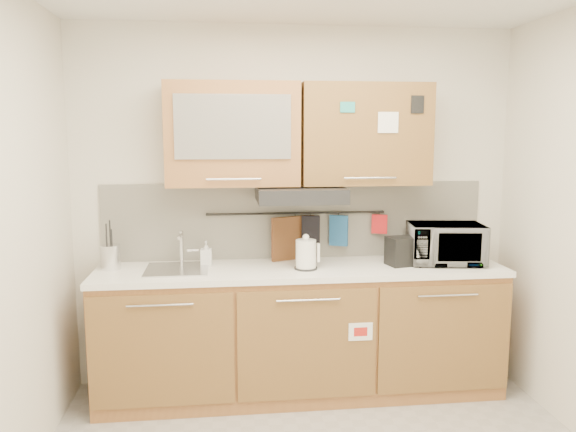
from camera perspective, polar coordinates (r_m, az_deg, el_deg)
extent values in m
plane|color=silver|center=(4.14, 0.78, 0.94)|extent=(3.20, 0.00, 3.20)
cube|color=#AB733C|center=(4.06, 1.31, -11.75)|extent=(2.80, 0.60, 0.88)
cube|color=black|center=(4.21, 1.30, -16.74)|extent=(2.80, 0.54, 0.10)
cube|color=brown|center=(3.74, -12.69, -13.26)|extent=(0.91, 0.02, 0.74)
cylinder|color=silver|center=(3.62, -12.89, -8.83)|extent=(0.41, 0.01, 0.01)
cube|color=brown|center=(3.76, 1.99, -12.95)|extent=(0.91, 0.02, 0.74)
cylinder|color=silver|center=(3.63, 2.07, -8.54)|extent=(0.41, 0.01, 0.01)
cube|color=brown|center=(4.00, 15.63, -11.93)|extent=(0.91, 0.02, 0.74)
cylinder|color=silver|center=(3.88, 15.96, -7.76)|extent=(0.41, 0.01, 0.01)
cube|color=white|center=(3.91, 1.36, -5.47)|extent=(2.82, 0.62, 0.04)
cube|color=silver|center=(4.14, 0.80, -0.45)|extent=(2.80, 0.02, 0.56)
cube|color=#AB733C|center=(3.90, -5.66, 8.24)|extent=(0.90, 0.35, 0.70)
cube|color=silver|center=(3.71, -5.62, 9.01)|extent=(0.76, 0.02, 0.42)
cube|color=brown|center=(4.02, 7.71, 8.21)|extent=(0.90, 0.35, 0.70)
cube|color=white|center=(3.88, 10.14, 9.34)|extent=(0.14, 0.00, 0.14)
cube|color=black|center=(3.88, 1.26, 2.22)|extent=(0.60, 0.46, 0.10)
cube|color=silver|center=(3.90, -11.20, -5.47)|extent=(0.42, 0.40, 0.03)
cylinder|color=silver|center=(4.02, -10.79, -3.19)|extent=(0.03, 0.03, 0.24)
cylinder|color=silver|center=(3.93, -10.91, -1.99)|extent=(0.02, 0.18, 0.02)
cylinder|color=black|center=(4.10, 0.87, 0.29)|extent=(1.30, 0.02, 0.02)
cylinder|color=silver|center=(4.01, -17.58, -4.00)|extent=(0.16, 0.16, 0.17)
cylinder|color=black|center=(4.01, -17.91, -2.95)|extent=(0.01, 0.01, 0.31)
cylinder|color=black|center=(3.98, -17.42, -3.26)|extent=(0.01, 0.01, 0.28)
cylinder|color=black|center=(4.02, -17.57, -2.76)|extent=(0.01, 0.01, 0.34)
cylinder|color=black|center=(3.99, -17.90, -3.52)|extent=(0.01, 0.01, 0.25)
cylinder|color=white|center=(3.83, 1.82, -3.93)|extent=(0.15, 0.15, 0.20)
sphere|color=white|center=(3.80, 1.83, -2.18)|extent=(0.05, 0.05, 0.05)
cube|color=white|center=(3.85, 3.07, -3.73)|extent=(0.02, 0.03, 0.13)
cylinder|color=black|center=(3.85, 1.81, -5.30)|extent=(0.16, 0.16, 0.01)
cube|color=black|center=(4.04, 11.92, -3.47)|extent=(0.29, 0.21, 0.20)
cube|color=black|center=(3.99, 11.37, -2.23)|extent=(0.10, 0.13, 0.01)
cube|color=black|center=(4.04, 12.53, -2.14)|extent=(0.10, 0.13, 0.01)
imported|color=#999999|center=(4.14, 15.71, -2.72)|extent=(0.55, 0.41, 0.28)
imported|color=#999999|center=(3.98, -8.31, -3.75)|extent=(0.08, 0.08, 0.17)
cube|color=brown|center=(4.12, 0.74, -3.23)|extent=(0.36, 0.16, 0.47)
cube|color=#1D4F85|center=(4.16, 5.17, -1.48)|extent=(0.14, 0.09, 0.23)
cube|color=black|center=(4.12, 2.31, -1.43)|extent=(0.13, 0.04, 0.21)
cube|color=red|center=(4.22, 9.27, -0.82)|extent=(0.11, 0.05, 0.14)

